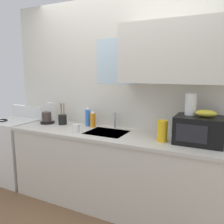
% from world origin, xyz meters
% --- Properties ---
extents(kitchen_wall_assembly, '(3.30, 0.42, 2.50)m').
position_xyz_m(kitchen_wall_assembly, '(0.13, 0.31, 1.37)').
color(kitchen_wall_assembly, silver).
rests_on(kitchen_wall_assembly, ground).
extents(counter_unit, '(2.53, 0.63, 0.90)m').
position_xyz_m(counter_unit, '(-0.00, 0.00, 0.46)').
color(counter_unit, silver).
rests_on(counter_unit, ground).
extents(sink_faucet, '(0.03, 0.03, 0.20)m').
position_xyz_m(sink_faucet, '(-0.08, 0.24, 1.00)').
color(sink_faucet, '#B2B5BA').
rests_on(sink_faucet, counter_unit).
extents(stove_range, '(0.60, 0.60, 1.08)m').
position_xyz_m(stove_range, '(-1.61, 0.00, 0.46)').
color(stove_range, white).
rests_on(stove_range, ground).
extents(microwave, '(0.46, 0.35, 0.27)m').
position_xyz_m(microwave, '(0.93, 0.05, 1.04)').
color(microwave, black).
rests_on(microwave, counter_unit).
extents(banana_bunch, '(0.20, 0.11, 0.07)m').
position_xyz_m(banana_bunch, '(0.98, 0.05, 1.20)').
color(banana_bunch, gold).
rests_on(banana_bunch, microwave).
extents(paper_towel_roll, '(0.11, 0.11, 0.22)m').
position_xyz_m(paper_towel_roll, '(0.83, 0.10, 1.28)').
color(paper_towel_roll, white).
rests_on(paper_towel_roll, microwave).
extents(coffee_maker, '(0.19, 0.21, 0.28)m').
position_xyz_m(coffee_maker, '(-1.03, 0.11, 1.00)').
color(coffee_maker, black).
rests_on(coffee_maker, counter_unit).
extents(dish_soap_bottle_orange, '(0.07, 0.07, 0.22)m').
position_xyz_m(dish_soap_bottle_orange, '(-0.36, 0.17, 1.00)').
color(dish_soap_bottle_orange, orange).
rests_on(dish_soap_bottle_orange, counter_unit).
extents(dish_soap_bottle_blue, '(0.06, 0.06, 0.25)m').
position_xyz_m(dish_soap_bottle_blue, '(-0.45, 0.20, 1.02)').
color(dish_soap_bottle_blue, blue).
rests_on(dish_soap_bottle_blue, counter_unit).
extents(cereal_canister, '(0.10, 0.10, 0.22)m').
position_xyz_m(cereal_canister, '(0.59, -0.05, 1.01)').
color(cereal_canister, gold).
rests_on(cereal_canister, counter_unit).
extents(mug_white, '(0.08, 0.08, 0.09)m').
position_xyz_m(mug_white, '(-0.40, -0.14, 0.95)').
color(mug_white, white).
rests_on(mug_white, counter_unit).
extents(utensil_crock, '(0.11, 0.11, 0.29)m').
position_xyz_m(utensil_crock, '(-0.80, 0.12, 0.97)').
color(utensil_crock, black).
rests_on(utensil_crock, counter_unit).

